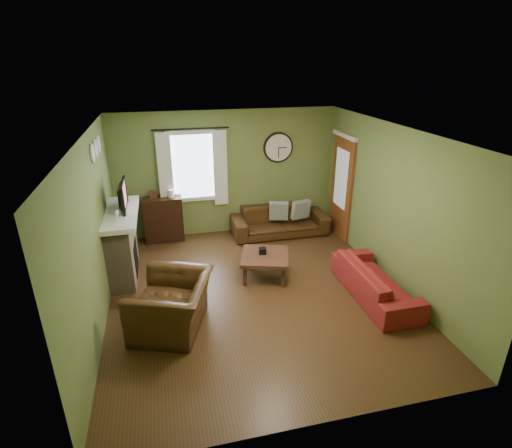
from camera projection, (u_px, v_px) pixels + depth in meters
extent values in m
cube|color=#452C16|center=(256.00, 293.00, 6.52)|extent=(4.60, 5.20, 0.00)
cube|color=white|center=(256.00, 132.00, 5.50)|extent=(4.60, 5.20, 0.00)
cube|color=olive|center=(94.00, 234.00, 5.52)|extent=(0.00, 5.20, 2.60)
cube|color=olive|center=(393.00, 207.00, 6.51)|extent=(0.00, 5.20, 2.60)
cube|color=olive|center=(227.00, 174.00, 8.34)|extent=(4.60, 0.00, 2.60)
cube|color=olive|center=(321.00, 323.00, 3.69)|extent=(4.60, 0.00, 2.60)
cube|color=tan|center=(122.00, 246.00, 6.88)|extent=(0.40, 1.40, 1.10)
cube|color=black|center=(135.00, 257.00, 7.02)|extent=(0.04, 0.60, 0.55)
cube|color=white|center=(119.00, 214.00, 6.66)|extent=(0.58, 1.60, 0.08)
imported|color=black|center=(120.00, 199.00, 6.71)|extent=(0.08, 0.60, 0.35)
cube|color=#994C3F|center=(124.00, 195.00, 6.71)|extent=(0.02, 0.62, 0.36)
cylinder|color=white|center=(93.00, 153.00, 5.87)|extent=(0.28, 0.28, 0.03)
cylinder|color=white|center=(96.00, 148.00, 6.18)|extent=(0.28, 0.28, 0.03)
cylinder|color=white|center=(98.00, 144.00, 6.49)|extent=(0.28, 0.28, 0.03)
cylinder|color=black|center=(191.00, 129.00, 7.70)|extent=(0.03, 0.03, 1.50)
cube|color=white|center=(165.00, 172.00, 7.90)|extent=(0.28, 0.04, 1.55)
cube|color=white|center=(220.00, 168.00, 8.14)|extent=(0.28, 0.04, 1.55)
cube|color=brown|center=(341.00, 188.00, 8.25)|extent=(0.05, 0.90, 2.10)
imported|color=#4C2B1D|center=(166.00, 195.00, 8.12)|extent=(0.28, 0.28, 0.02)
imported|color=#3B2410|center=(280.00, 221.00, 8.58)|extent=(2.03, 0.79, 0.59)
cube|color=gray|center=(301.00, 210.00, 8.49)|extent=(0.42, 0.21, 0.40)
cube|color=gray|center=(279.00, 211.00, 8.42)|extent=(0.41, 0.21, 0.40)
imported|color=maroon|center=(375.00, 281.00, 6.35)|extent=(0.72, 1.83, 0.54)
imported|color=#3B2410|center=(172.00, 305.00, 5.56)|extent=(1.33, 1.42, 0.75)
cube|color=black|center=(262.00, 254.00, 6.91)|extent=(0.15, 0.15, 0.10)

